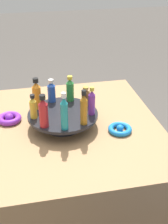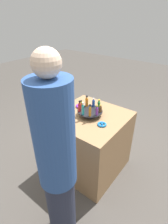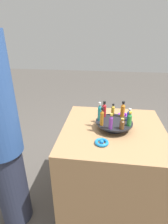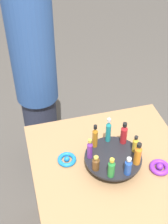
{
  "view_description": "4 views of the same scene",
  "coord_description": "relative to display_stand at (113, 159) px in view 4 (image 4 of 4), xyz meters",
  "views": [
    {
      "loc": [
        1.09,
        -0.14,
        1.49
      ],
      "look_at": [
        0.16,
        0.05,
        0.94
      ],
      "focal_mm": 50.0,
      "sensor_mm": 36.0,
      "label": 1
    },
    {
      "loc": [
        1.4,
        0.99,
        1.83
      ],
      "look_at": [
        0.2,
        0.07,
        0.95
      ],
      "focal_mm": 28.0,
      "sensor_mm": 36.0,
      "label": 2
    },
    {
      "loc": [
        0.08,
        1.21,
        1.49
      ],
      "look_at": [
        0.23,
        0.08,
        0.96
      ],
      "focal_mm": 28.0,
      "sensor_mm": 36.0,
      "label": 3
    },
    {
      "loc": [
        -0.96,
        0.41,
        2.02
      ],
      "look_at": [
        0.24,
        0.08,
        0.97
      ],
      "focal_mm": 50.0,
      "sensor_mm": 36.0,
      "label": 4
    }
  ],
  "objects": [
    {
      "name": "bottle_teal",
      "position": [
        0.12,
        -0.01,
        0.09
      ],
      "size": [
        0.03,
        0.03,
        0.15
      ],
      "color": "teal",
      "rests_on": "display_stand"
    },
    {
      "name": "bottle_blue",
      "position": [
        -0.11,
        -0.03,
        0.07
      ],
      "size": [
        0.03,
        0.03,
        0.1
      ],
      "color": "#234CAD",
      "rests_on": "display_stand"
    },
    {
      "name": "ribbon_bow_purple",
      "position": [
        -0.09,
        -0.22,
        -0.03
      ],
      "size": [
        0.1,
        0.1,
        0.04
      ],
      "color": "purple",
      "rests_on": "party_table"
    },
    {
      "name": "bottle_brown",
      "position": [
        -0.05,
        0.11,
        0.06
      ],
      "size": [
        0.03,
        0.03,
        0.08
      ],
      "color": "brown",
      "rests_on": "display_stand"
    },
    {
      "name": "person_figure",
      "position": [
        0.79,
        0.27,
        0.01
      ],
      "size": [
        0.29,
        0.29,
        1.68
      ],
      "rotation": [
        0.0,
        0.0,
        -2.81
      ],
      "color": "#282D42",
      "rests_on": "ground_plane"
    },
    {
      "name": "bottle_gold",
      "position": [
        0.01,
        -0.12,
        0.07
      ],
      "size": [
        0.03,
        0.03,
        0.1
      ],
      "color": "gold",
      "rests_on": "display_stand"
    },
    {
      "name": "bottle_amber",
      "position": [
        0.1,
        0.07,
        0.08
      ],
      "size": [
        0.03,
        0.03,
        0.14
      ],
      "color": "#AD6B19",
      "rests_on": "display_stand"
    },
    {
      "name": "bottle_orange",
      "position": [
        -0.07,
        -0.1,
        0.08
      ],
      "size": [
        0.03,
        0.03,
        0.13
      ],
      "color": "orange",
      "rests_on": "display_stand"
    },
    {
      "name": "party_table",
      "position": [
        0.0,
        0.0,
        -0.44
      ],
      "size": [
        0.8,
        0.8,
        0.8
      ],
      "color": "#9E754C",
      "rests_on": "ground_plane"
    },
    {
      "name": "ribbon_bow_blue",
      "position": [
        0.09,
        0.22,
        -0.03
      ],
      "size": [
        0.1,
        0.1,
        0.03
      ],
      "color": "blue",
      "rests_on": "party_table"
    },
    {
      "name": "display_stand",
      "position": [
        0.0,
        0.0,
        0.0
      ],
      "size": [
        0.29,
        0.29,
        0.06
      ],
      "color": "black",
      "rests_on": "party_table"
    },
    {
      "name": "bottle_purple",
      "position": [
        0.03,
        0.11,
        0.07
      ],
      "size": [
        0.03,
        0.03,
        0.12
      ],
      "color": "#702D93",
      "rests_on": "display_stand"
    },
    {
      "name": "bottle_green",
      "position": [
        -0.11,
        0.05,
        0.07
      ],
      "size": [
        0.03,
        0.03,
        0.11
      ],
      "color": "#288438",
      "rests_on": "display_stand"
    },
    {
      "name": "bottle_red",
      "position": [
        0.08,
        -0.08,
        0.08
      ],
      "size": [
        0.03,
        0.03,
        0.13
      ],
      "color": "#B21E23",
      "rests_on": "display_stand"
    }
  ]
}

